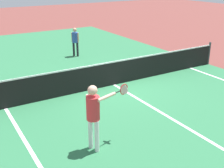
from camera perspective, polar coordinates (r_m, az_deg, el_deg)
ground_plane at (r=11.29m, az=0.42°, el=-0.15°), size 60.00×60.00×0.00m
court_surface_inbounds at (r=11.29m, az=0.42°, el=-0.14°), size 10.62×24.40×0.00m
line_center_service at (r=8.96m, az=11.26°, el=-6.47°), size 0.10×6.40×0.01m
net at (r=11.12m, az=0.42°, el=2.22°), size 10.63×0.09×1.07m
player_near at (r=6.84m, az=-3.57°, el=-5.23°), size 1.23×0.42×1.70m
player_far at (r=15.17m, az=-7.28°, el=8.76°), size 0.32×0.35×1.48m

